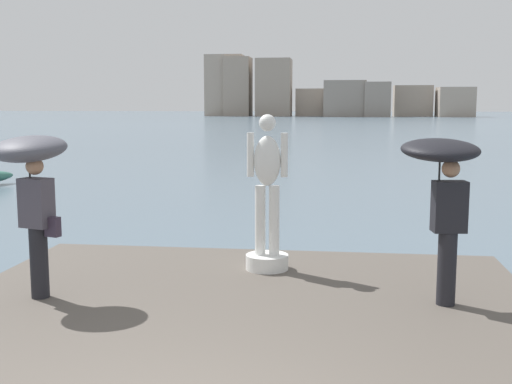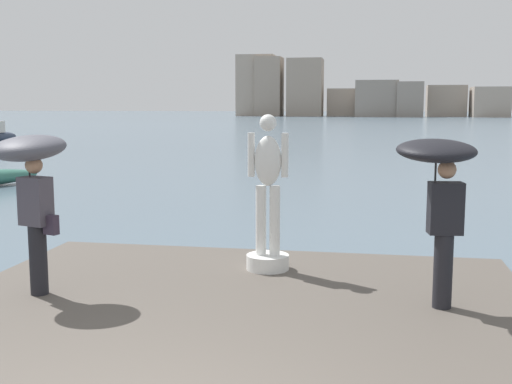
% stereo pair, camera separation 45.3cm
% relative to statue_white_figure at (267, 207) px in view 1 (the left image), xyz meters
% --- Properties ---
extents(ground_plane, '(400.00, 400.00, 0.00)m').
position_rel_statue_white_figure_xyz_m(ground_plane, '(-0.14, 34.84, -1.30)').
color(ground_plane, slate).
extents(statue_white_figure, '(0.61, 0.61, 2.22)m').
position_rel_statue_white_figure_xyz_m(statue_white_figure, '(0.00, 0.00, 0.00)').
color(statue_white_figure, white).
rests_on(statue_white_figure, pier).
extents(onlooker_left, '(1.15, 1.16, 2.03)m').
position_rel_statue_white_figure_xyz_m(onlooker_left, '(-2.69, -1.66, 0.65)').
color(onlooker_left, black).
rests_on(onlooker_left, pier).
extents(onlooker_right, '(1.02, 1.03, 2.00)m').
position_rel_statue_white_figure_xyz_m(onlooker_right, '(2.21, -1.35, 0.61)').
color(onlooker_right, black).
rests_on(onlooker_right, pier).
extents(distant_skyline, '(59.21, 12.74, 13.96)m').
position_rel_statue_white_figure_xyz_m(distant_skyline, '(-7.26, 137.24, 4.03)').
color(distant_skyline, '#A89989').
rests_on(distant_skyline, ground).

